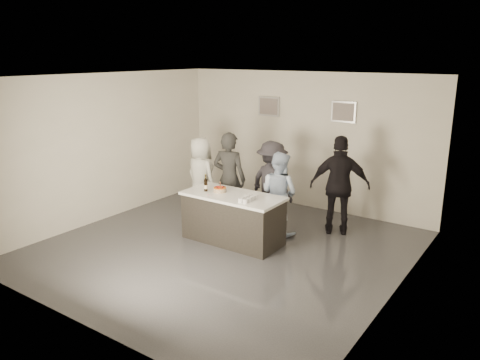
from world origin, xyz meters
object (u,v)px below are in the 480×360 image
Objects in this scene: person_main_black at (229,179)px; person_guest_back at (272,182)px; beer_bottle_b at (206,184)px; person_guest_right at (340,186)px; bar_counter at (233,218)px; person_guest_left at (201,176)px; person_main_blue at (279,193)px; cake at (220,190)px; beer_bottle_a at (206,181)px.

person_guest_back is at bearing -148.53° from person_main_black.
person_guest_right reaches higher than beer_bottle_b.
person_guest_left is (-1.47, 0.88, 0.39)m from bar_counter.
person_main_black reaches higher than bar_counter.
beer_bottle_b is (-0.54, -0.11, 0.58)m from bar_counter.
beer_bottle_b is 0.16× the size of person_guest_left.
person_guest_right reaches higher than bar_counter.
bar_counter is at bearing 11.39° from beer_bottle_b.
person_main_blue is at bearing 150.39° from person_guest_back.
person_main_black is (-0.30, 0.71, 0.01)m from cake.
bar_counter is at bearing 118.37° from person_main_black.
person_guest_back is at bearing -151.25° from person_guest_left.
bar_counter is 7.15× the size of beer_bottle_b.
person_main_blue reaches higher than cake.
person_guest_right reaches higher than person_main_black.
beer_bottle_b is (0.13, -0.16, 0.00)m from beer_bottle_a.
beer_bottle_b is 0.14× the size of person_main_black.
person_main_black is 0.99× the size of person_guest_right.
person_main_black reaches higher than person_guest_back.
beer_bottle_a is at bearing 129.08° from beer_bottle_b.
person_guest_back reaches higher than cake.
person_main_black is at bearing 83.66° from beer_bottle_a.
person_guest_left is 2.96m from person_guest_right.
cake is 0.15× the size of person_main_blue.
person_guest_left is at bearing 133.23° from beer_bottle_b.
beer_bottle_a is at bearing 43.06° from person_main_blue.
bar_counter is at bearing -1.45° from cake.
bar_counter is 0.89m from beer_bottle_a.
beer_bottle_a is at bearing 172.61° from cake.
cake is 1.47m from person_guest_left.
person_guest_right is (1.96, 1.59, -0.08)m from beer_bottle_b.
person_main_blue is at bearing 60.96° from bar_counter.
person_guest_left is at bearing 32.42° from person_guest_back.
person_guest_right is at bearing -138.38° from person_main_blue.
bar_counter is at bearing 105.04° from person_guest_back.
person_guest_back is at bearing -38.15° from person_main_blue.
bar_counter is 1.16× the size of person_main_blue.
cake is 0.12× the size of person_guest_right.
person_guest_right is (1.73, 1.47, 0.02)m from cake.
beer_bottle_a is 0.15× the size of person_guest_back.
beer_bottle_b is 0.14× the size of person_guest_right.
person_main_blue is 1.94m from person_guest_left.
person_main_black is 2.17m from person_guest_right.
bar_counter is 1.06m from person_main_black.
person_guest_right is at bearing 40.50° from cake.
person_main_black is at bearing 15.50° from person_main_blue.
cake is 0.13× the size of person_main_black.
beer_bottle_a is 1.17m from person_guest_left.
person_guest_right is at bearing 46.07° from bar_counter.
bar_counter is 0.98× the size of person_main_black.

